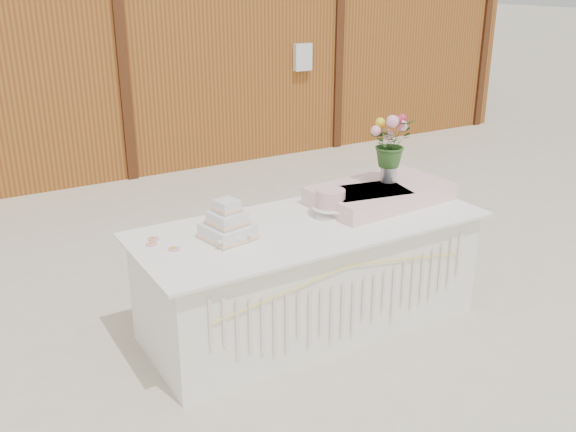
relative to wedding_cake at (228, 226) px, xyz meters
name	(u,v)px	position (x,y,z in m)	size (l,w,h in m)	color
ground	(309,323)	(0.60, -0.04, -0.86)	(80.00, 80.00, 0.00)	beige
barn	(76,24)	(0.59, 5.96, 0.82)	(12.60, 4.60, 3.30)	brown
cake_table	(310,274)	(0.60, -0.04, -0.47)	(2.40, 1.00, 0.77)	white
wedding_cake	(228,226)	(0.00, 0.00, 0.00)	(0.34, 0.34, 0.26)	silver
pink_cake_stand	(330,201)	(0.79, 0.01, 0.02)	(0.26, 0.26, 0.19)	white
satin_runner	(380,193)	(1.26, 0.06, -0.02)	(1.00, 0.58, 0.13)	beige
flower_vase	(389,171)	(1.37, 0.11, 0.12)	(0.12, 0.12, 0.17)	silver
bouquet	(391,136)	(1.37, 0.11, 0.38)	(0.32, 0.27, 0.35)	#315B24
loose_flowers	(163,244)	(-0.40, 0.10, -0.08)	(0.15, 0.36, 0.02)	pink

